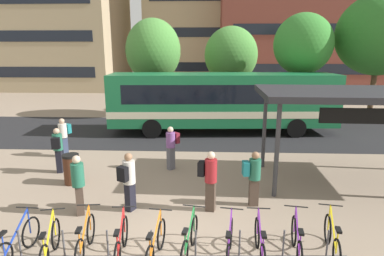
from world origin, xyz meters
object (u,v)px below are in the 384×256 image
object	(u,v)px
city_bus	(224,100)
parked_bicycle_orange_2	(85,240)
commuter_black_pack_6	(210,177)
street_tree_1	(153,51)
trash_bin	(72,169)
street_tree_0	(303,45)
commuter_maroon_pack_1	(171,145)
transit_shelter	(369,96)
parked_bicycle_yellow_1	(50,246)
parked_bicycle_orange_4	(156,246)
parked_bicycle_purple_7	(260,245)
parked_bicycle_red_3	(121,243)
commuter_black_pack_0	(128,178)
parked_bicycle_blue_0	(17,244)
parked_bicycle_yellow_9	(332,240)
commuter_teal_pack_4	(64,135)
street_tree_2	(231,55)
parked_bicycle_purple_8	(297,242)
commuter_black_pack_2	(58,147)
commuter_maroon_pack_5	(78,181)
parked_bicycle_purple_6	(229,245)
parked_bicycle_green_5	(189,242)
commuter_teal_pack_3	(253,175)
street_tree_3	(380,35)

from	to	relation	value
city_bus	parked_bicycle_orange_2	bearing A→B (deg)	-110.99
commuter_black_pack_6	street_tree_1	world-z (taller)	street_tree_1
trash_bin	street_tree_0	world-z (taller)	street_tree_0
street_tree_0	commuter_maroon_pack_1	bearing A→B (deg)	-129.70
transit_shelter	commuter_maroon_pack_1	distance (m)	6.90
parked_bicycle_yellow_1	parked_bicycle_orange_4	xyz separation A→B (m)	(2.24, 0.09, 0.00)
parked_bicycle_orange_4	parked_bicycle_purple_7	size ratio (longest dim) A/B	1.00
parked_bicycle_yellow_1	parked_bicycle_red_3	world-z (taller)	same
commuter_black_pack_0	trash_bin	xyz separation A→B (m)	(-2.39, 1.80, -0.45)
parked_bicycle_blue_0	parked_bicycle_yellow_9	world-z (taller)	same
commuter_teal_pack_4	street_tree_2	size ratio (longest dim) A/B	0.27
parked_bicycle_orange_4	parked_bicycle_purple_8	xyz separation A→B (m)	(3.03, 0.27, 0.00)
commuter_black_pack_2	commuter_maroon_pack_5	bearing A→B (deg)	-159.69
parked_bicycle_yellow_1	commuter_maroon_pack_1	bearing A→B (deg)	-32.22
commuter_maroon_pack_5	street_tree_1	size ratio (longest dim) A/B	0.26
city_bus	street_tree_1	distance (m)	6.64
parked_bicycle_orange_4	street_tree_2	bearing A→B (deg)	-3.19
transit_shelter	commuter_black_pack_6	bearing A→B (deg)	-155.43
parked_bicycle_blue_0	parked_bicycle_purple_8	distance (m)	6.01
parked_bicycle_purple_6	parked_bicycle_orange_4	bearing A→B (deg)	102.38
parked_bicycle_yellow_9	parked_bicycle_purple_6	bearing A→B (deg)	106.99
trash_bin	street_tree_2	bearing A→B (deg)	64.84
parked_bicycle_green_5	commuter_teal_pack_3	distance (m)	3.08
parked_bicycle_purple_6	parked_bicycle_blue_0	bearing A→B (deg)	100.32
parked_bicycle_purple_7	trash_bin	distance (m)	6.89
city_bus	street_tree_1	world-z (taller)	street_tree_1
transit_shelter	commuter_black_pack_0	size ratio (longest dim) A/B	4.13
commuter_teal_pack_4	commuter_maroon_pack_5	xyz separation A→B (m)	(2.53, -4.83, 0.02)
parked_bicycle_green_5	parked_bicycle_purple_7	world-z (taller)	same
parked_bicycle_orange_4	street_tree_2	size ratio (longest dim) A/B	0.28
commuter_maroon_pack_5	trash_bin	xyz separation A→B (m)	(-1.07, 2.02, -0.46)
parked_bicycle_orange_2	parked_bicycle_green_5	bearing A→B (deg)	-95.64
parked_bicycle_orange_2	street_tree_1	world-z (taller)	street_tree_1
parked_bicycle_purple_6	commuter_black_pack_6	world-z (taller)	commuter_black_pack_6
commuter_teal_pack_4	commuter_black_pack_6	size ratio (longest dim) A/B	0.95
parked_bicycle_red_3	parked_bicycle_purple_7	distance (m)	2.98
commuter_black_pack_2	street_tree_3	distance (m)	18.62
trash_bin	street_tree_3	xyz separation A→B (m)	(14.75, 10.14, 4.79)
parked_bicycle_yellow_9	street_tree_1	bearing A→B (deg)	32.79
city_bus	commuter_teal_pack_4	distance (m)	8.29
commuter_teal_pack_4	transit_shelter	bearing A→B (deg)	104.42
transit_shelter	commuter_teal_pack_3	size ratio (longest dim) A/B	4.27
commuter_maroon_pack_5	street_tree_0	xyz separation A→B (m)	(9.20, 11.99, 3.77)
commuter_black_pack_0	commuter_maroon_pack_1	size ratio (longest dim) A/B	1.02
parked_bicycle_green_5	commuter_teal_pack_4	distance (m)	8.73
parked_bicycle_purple_8	street_tree_2	size ratio (longest dim) A/B	0.28
parked_bicycle_orange_2	parked_bicycle_purple_6	distance (m)	3.13
parked_bicycle_orange_4	commuter_teal_pack_3	bearing A→B (deg)	-35.89
parked_bicycle_purple_8	commuter_maroon_pack_5	size ratio (longest dim) A/B	1.01
parked_bicycle_blue_0	commuter_black_pack_0	bearing A→B (deg)	-37.54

